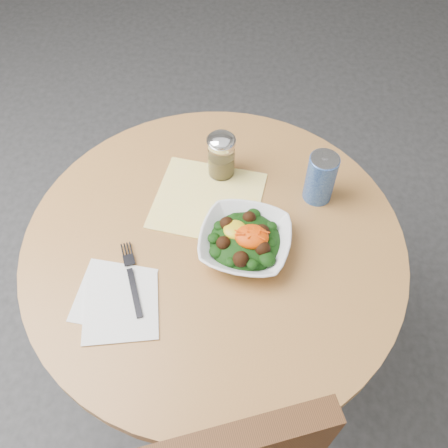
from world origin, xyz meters
TOP-DOWN VIEW (x-y plane):
  - ground at (0.00, 0.00)m, footprint 6.00×6.00m
  - table at (0.00, 0.00)m, footprint 0.90×0.90m
  - cloth_napkin at (-0.02, 0.12)m, footprint 0.29×0.28m
  - paper_napkins at (-0.20, -0.17)m, footprint 0.20×0.21m
  - salad_bowl at (0.07, -0.01)m, footprint 0.24×0.24m
  - fork at (-0.18, -0.11)m, footprint 0.08×0.19m
  - spice_shaker at (0.00, 0.22)m, footprint 0.07×0.07m
  - beverage_can at (0.25, 0.16)m, footprint 0.07×0.07m

SIDE VIEW (x-z plane):
  - ground at x=0.00m, z-range 0.00..0.00m
  - table at x=0.00m, z-range 0.18..0.93m
  - cloth_napkin at x=-0.02m, z-range 0.75..0.75m
  - paper_napkins at x=-0.20m, z-range 0.75..0.75m
  - fork at x=-0.18m, z-range 0.75..0.76m
  - salad_bowl at x=0.07m, z-range 0.74..0.82m
  - spice_shaker at x=0.00m, z-range 0.75..0.88m
  - beverage_can at x=0.25m, z-range 0.75..0.89m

